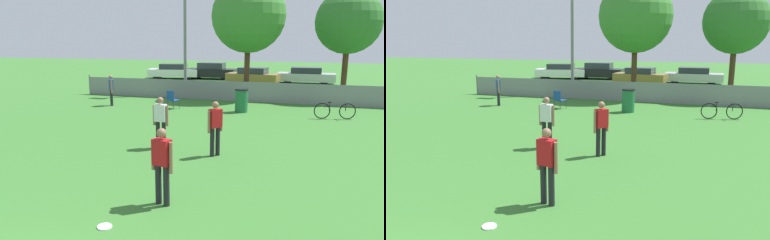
# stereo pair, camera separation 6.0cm
# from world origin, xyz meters

# --- Properties ---
(fence_backline) EXTENTS (19.17, 0.07, 1.21)m
(fence_backline) POSITION_xyz_m (0.00, 18.00, 0.55)
(fence_backline) COLOR gray
(fence_backline) RESTS_ON ground_plane
(light_pole) EXTENTS (0.90, 0.36, 8.67)m
(light_pole) POSITION_xyz_m (-3.78, 19.88, 5.10)
(light_pole) COLOR gray
(light_pole) RESTS_ON ground_plane
(tree_near_pole) EXTENTS (4.24, 4.24, 6.86)m
(tree_near_pole) POSITION_xyz_m (0.18, 19.53, 4.72)
(tree_near_pole) COLOR #4C331E
(tree_near_pole) RESTS_ON ground_plane
(tree_far_right) EXTENTS (3.63, 3.63, 6.20)m
(tree_far_right) POSITION_xyz_m (5.62, 20.72, 4.37)
(tree_far_right) COLOR #4C331E
(tree_far_right) RESTS_ON ground_plane
(player_thrower_red) EXTENTS (0.51, 0.30, 1.62)m
(player_thrower_red) POSITION_xyz_m (1.07, 4.11, 0.92)
(player_thrower_red) COLOR black
(player_thrower_red) RESTS_ON ground_plane
(player_defender_red) EXTENTS (0.40, 0.43, 1.62)m
(player_defender_red) POSITION_xyz_m (1.26, 7.69, 0.92)
(player_defender_red) COLOR black
(player_defender_red) RESTS_ON ground_plane
(player_receiver_white) EXTENTS (0.52, 0.23, 1.62)m
(player_receiver_white) POSITION_xyz_m (-0.57, 7.99, 0.92)
(player_receiver_white) COLOR black
(player_receiver_white) RESTS_ON ground_plane
(spectator_in_blue) EXTENTS (0.38, 0.43, 1.59)m
(spectator_in_blue) POSITION_xyz_m (-6.04, 14.55, 0.90)
(spectator_in_blue) COLOR black
(spectator_in_blue) RESTS_ON ground_plane
(frisbee_disc) EXTENTS (0.27, 0.27, 0.03)m
(frisbee_disc) POSITION_xyz_m (0.43, 2.88, 0.01)
(frisbee_disc) COLOR white
(frisbee_disc) RESTS_ON ground_plane
(folding_chair_sideline) EXTENTS (0.61, 0.61, 0.91)m
(folding_chair_sideline) POSITION_xyz_m (-2.68, 14.60, 0.52)
(folding_chair_sideline) COLOR #333338
(folding_chair_sideline) RESTS_ON ground_plane
(bicycle_sideline) EXTENTS (1.73, 0.49, 0.75)m
(bicycle_sideline) POSITION_xyz_m (4.88, 14.41, 0.36)
(bicycle_sideline) COLOR black
(bicycle_sideline) RESTS_ON ground_plane
(trash_bin) EXTENTS (0.62, 0.62, 1.11)m
(trash_bin) POSITION_xyz_m (0.74, 14.80, 0.56)
(trash_bin) COLOR #1E6638
(trash_bin) RESTS_ON ground_plane
(parked_car_white) EXTENTS (4.69, 2.56, 1.33)m
(parked_car_white) POSITION_xyz_m (-8.01, 29.06, 0.67)
(parked_car_white) COLOR black
(parked_car_white) RESTS_ON ground_plane
(parked_car_dark) EXTENTS (4.33, 1.78, 1.44)m
(parked_car_dark) POSITION_xyz_m (-4.68, 29.82, 0.69)
(parked_car_dark) COLOR black
(parked_car_dark) RESTS_ON ground_plane
(parked_car_tan) EXTENTS (4.19, 2.22, 1.30)m
(parked_car_tan) POSITION_xyz_m (-0.53, 26.73, 0.65)
(parked_car_tan) COLOR black
(parked_car_tan) RESTS_ON ground_plane
(parked_car_silver) EXTENTS (4.45, 1.85, 1.28)m
(parked_car_silver) POSITION_xyz_m (3.43, 28.45, 0.64)
(parked_car_silver) COLOR black
(parked_car_silver) RESTS_ON ground_plane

